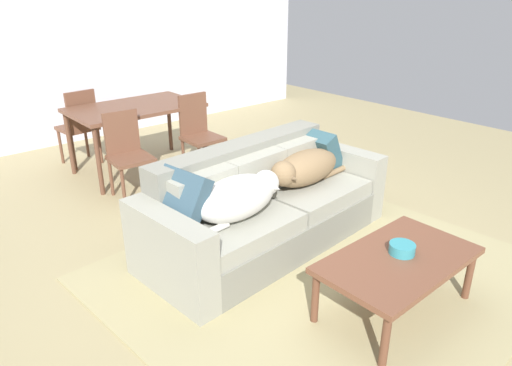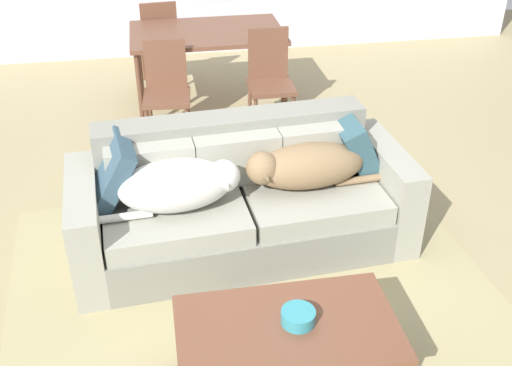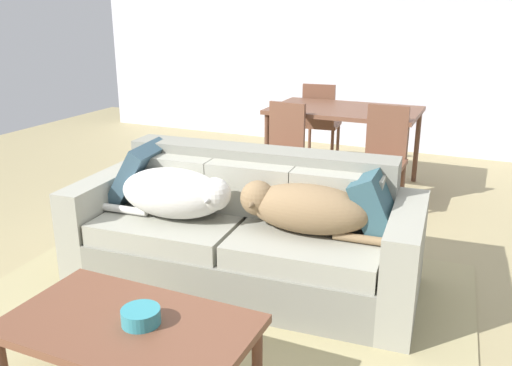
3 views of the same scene
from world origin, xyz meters
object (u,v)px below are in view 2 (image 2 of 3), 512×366
object	(u,v)px
bowl_on_coffee_table	(298,317)
dining_table	(207,38)
coffee_table	(287,333)
dining_chair_near_right	(270,76)
dog_on_left_cushion	(180,185)
couch	(241,201)
throw_pillow_by_right_arm	(355,146)
dog_on_right_cushion	(304,166)
dining_chair_near_left	(167,88)
throw_pillow_by_left_arm	(111,172)
dining_chair_far_left	(159,40)

from	to	relation	value
bowl_on_coffee_table	dining_table	world-z (taller)	dining_table
coffee_table	dining_chair_near_right	bearing A→B (deg)	80.68
dog_on_left_cushion	couch	bearing A→B (deg)	19.30
throw_pillow_by_right_arm	bowl_on_coffee_table	world-z (taller)	throw_pillow_by_right_arm
dining_table	dining_chair_near_right	distance (m)	0.76
dog_on_right_cushion	dining_table	bearing A→B (deg)	95.28
bowl_on_coffee_table	dining_chair_near_left	distance (m)	2.95
dining_chair_near_right	bowl_on_coffee_table	bearing A→B (deg)	-97.69
dining_table	dining_chair_near_right	world-z (taller)	dining_chair_near_right
coffee_table	bowl_on_coffee_table	world-z (taller)	bowl_on_coffee_table
throw_pillow_by_left_arm	throw_pillow_by_right_arm	size ratio (longest dim) A/B	1.15
throw_pillow_by_left_arm	bowl_on_coffee_table	xyz separation A→B (m)	(0.91, -1.26, -0.18)
dog_on_right_cushion	dining_chair_near_left	bearing A→B (deg)	111.24
dining_table	dining_chair_near_right	size ratio (longest dim) A/B	1.56
dog_on_left_cushion	dining_chair_near_right	distance (m)	2.10
bowl_on_coffee_table	dining_table	bearing A→B (deg)	91.07
dining_chair_near_left	couch	bearing A→B (deg)	-71.52
dining_chair_near_left	dining_chair_near_right	size ratio (longest dim) A/B	0.96
dog_on_right_cushion	dining_chair_far_left	distance (m)	3.02
coffee_table	bowl_on_coffee_table	xyz separation A→B (m)	(0.06, 0.02, 0.08)
throw_pillow_by_left_arm	dining_chair_near_right	size ratio (longest dim) A/B	0.48
coffee_table	dining_chair_near_left	xyz separation A→B (m)	(-0.44, 2.92, 0.11)
dog_on_right_cushion	throw_pillow_by_right_arm	world-z (taller)	throw_pillow_by_right_arm
dog_on_right_cushion	throw_pillow_by_left_arm	world-z (taller)	throw_pillow_by_left_arm
dog_on_left_cushion	dining_chair_near_left	bearing A→B (deg)	85.92
dog_on_right_cushion	bowl_on_coffee_table	bearing A→B (deg)	-108.74
couch	coffee_table	size ratio (longest dim) A/B	2.07
dog_on_right_cushion	throw_pillow_by_left_arm	distance (m)	1.23
throw_pillow_by_left_arm	dog_on_right_cushion	bearing A→B (deg)	-2.75
coffee_table	dining_chair_near_right	world-z (taller)	dining_chair_near_right
throw_pillow_by_left_arm	bowl_on_coffee_table	distance (m)	1.56
dog_on_left_cushion	dog_on_right_cushion	size ratio (longest dim) A/B	0.94
dining_chair_near_left	dining_chair_far_left	world-z (taller)	dining_chair_far_left
dining_chair_near_left	dog_on_left_cushion	bearing A→B (deg)	-85.19
coffee_table	dining_chair_near_right	distance (m)	3.03
dog_on_left_cushion	throw_pillow_by_left_arm	size ratio (longest dim) A/B	2.01
dog_on_left_cushion	dining_table	world-z (taller)	dining_table
dining_table	dining_chair_near_left	size ratio (longest dim) A/B	1.62
throw_pillow_by_left_arm	dining_table	size ratio (longest dim) A/B	0.31
dog_on_right_cushion	coffee_table	bearing A→B (deg)	-110.95
bowl_on_coffee_table	dining_chair_near_right	distance (m)	3.00
dog_on_right_cushion	dining_chair_near_left	world-z (taller)	dining_chair_near_left
throw_pillow_by_left_arm	dining_chair_near_left	size ratio (longest dim) A/B	0.49
couch	coffee_table	bearing A→B (deg)	-92.34
dining_chair_near_right	dining_chair_far_left	distance (m)	1.48
bowl_on_coffee_table	dog_on_left_cushion	bearing A→B (deg)	114.39
throw_pillow_by_left_arm	dining_chair_near_right	world-z (taller)	dining_chair_near_right
dog_on_left_cushion	dog_on_right_cushion	distance (m)	0.82
dog_on_left_cushion	throw_pillow_by_right_arm	size ratio (longest dim) A/B	2.30
dining_chair_near_left	dining_chair_far_left	xyz separation A→B (m)	(-0.01, 1.20, 0.03)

